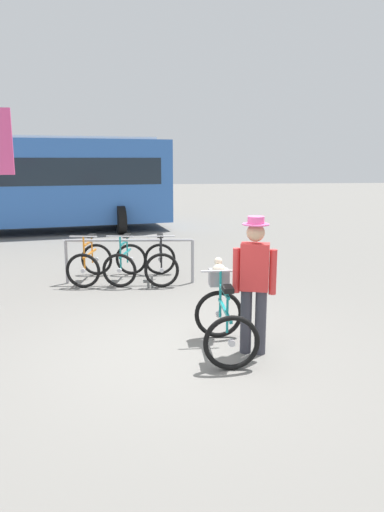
{
  "coord_description": "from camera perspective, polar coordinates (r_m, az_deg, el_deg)",
  "views": [
    {
      "loc": [
        -0.43,
        -5.56,
        2.4
      ],
      "look_at": [
        0.28,
        1.16,
        1.0
      ],
      "focal_mm": 33.18,
      "sensor_mm": 36.0,
      "label": 1
    }
  ],
  "objects": [
    {
      "name": "bike_rack_rail",
      "position": [
        9.24,
        -7.55,
        0.59
      ],
      "size": [
        2.5,
        0.27,
        0.88
      ],
      "color": "#99999E",
      "rests_on": "ground"
    },
    {
      "name": "person_with_featured_bike",
      "position": [
        5.81,
        7.53,
        -2.87
      ],
      "size": [
        0.51,
        0.32,
        1.72
      ],
      "color": "#383842",
      "rests_on": "ground"
    },
    {
      "name": "racked_bike_black",
      "position": [
        9.42,
        -3.79,
        -0.79
      ],
      "size": [
        0.67,
        1.11,
        0.97
      ],
      "color": "black",
      "rests_on": "ground"
    },
    {
      "name": "ground_plane",
      "position": [
        6.07,
        -1.52,
        -11.58
      ],
      "size": [
        80.0,
        80.0,
        0.0
      ],
      "primitive_type": "plane",
      "color": "slate"
    },
    {
      "name": "racked_bike_orange",
      "position": [
        9.59,
        -12.18,
        -0.82
      ],
      "size": [
        0.83,
        1.2,
        0.97
      ],
      "color": "black",
      "rests_on": "ground"
    },
    {
      "name": "featured_bicycle",
      "position": [
        6.05,
        3.79,
        -6.78
      ],
      "size": [
        0.68,
        1.21,
        1.09
      ],
      "color": "black",
      "rests_on": "ground"
    },
    {
      "name": "racked_bike_teal",
      "position": [
        9.48,
        -8.02,
        -0.81
      ],
      "size": [
        0.86,
        1.22,
        0.98
      ],
      "color": "black",
      "rests_on": "ground"
    },
    {
      "name": "bus_distant",
      "position": [
        16.48,
        -20.74,
        8.65
      ],
      "size": [
        10.29,
        4.63,
        3.08
      ],
      "color": "#3366B7",
      "rests_on": "ground"
    }
  ]
}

